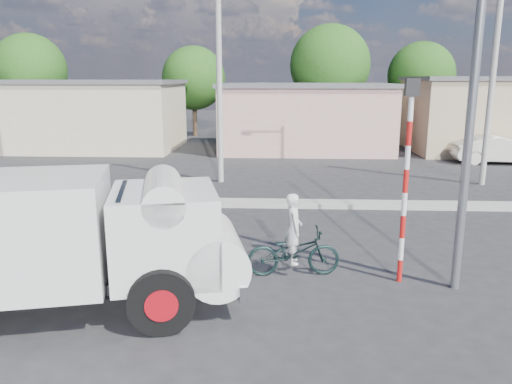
{
  "coord_description": "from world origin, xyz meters",
  "views": [
    {
      "loc": [
        0.57,
        -8.9,
        4.37
      ],
      "look_at": [
        -0.1,
        4.45,
        1.3
      ],
      "focal_mm": 35.0,
      "sensor_mm": 36.0,
      "label": 1
    }
  ],
  "objects_px": {
    "bicycle": "(293,252)",
    "cyclist": "(294,241)",
    "traffic_pole": "(407,165)",
    "streetlight": "(469,46)",
    "truck": "(68,239)",
    "car_cream": "(498,150)",
    "car_red": "(506,150)"
  },
  "relations": [
    {
      "from": "truck",
      "to": "traffic_pole",
      "type": "distance_m",
      "value": 6.88
    },
    {
      "from": "traffic_pole",
      "to": "streetlight",
      "type": "distance_m",
      "value": 2.56
    },
    {
      "from": "car_cream",
      "to": "bicycle",
      "type": "bearing_deg",
      "value": 148.54
    },
    {
      "from": "truck",
      "to": "bicycle",
      "type": "xyz_separation_m",
      "value": [
        4.21,
        2.05,
        -0.92
      ]
    },
    {
      "from": "bicycle",
      "to": "car_red",
      "type": "xyz_separation_m",
      "value": [
        11.67,
        16.39,
        0.06
      ]
    },
    {
      "from": "truck",
      "to": "car_red",
      "type": "xyz_separation_m",
      "value": [
        15.88,
        18.44,
        -0.86
      ]
    },
    {
      "from": "bicycle",
      "to": "car_cream",
      "type": "distance_m",
      "value": 19.08
    },
    {
      "from": "car_cream",
      "to": "streetlight",
      "type": "height_order",
      "value": "streetlight"
    },
    {
      "from": "cyclist",
      "to": "streetlight",
      "type": "bearing_deg",
      "value": -105.86
    },
    {
      "from": "bicycle",
      "to": "car_red",
      "type": "distance_m",
      "value": 20.12
    },
    {
      "from": "traffic_pole",
      "to": "bicycle",
      "type": "bearing_deg",
      "value": 174.07
    },
    {
      "from": "car_red",
      "to": "traffic_pole",
      "type": "bearing_deg",
      "value": 169.84
    },
    {
      "from": "bicycle",
      "to": "cyclist",
      "type": "relative_size",
      "value": 1.31
    },
    {
      "from": "cyclist",
      "to": "streetlight",
      "type": "relative_size",
      "value": 0.18
    },
    {
      "from": "truck",
      "to": "bicycle",
      "type": "relative_size",
      "value": 3.24
    },
    {
      "from": "bicycle",
      "to": "truck",
      "type": "bearing_deg",
      "value": 109.49
    },
    {
      "from": "truck",
      "to": "car_red",
      "type": "distance_m",
      "value": 24.35
    },
    {
      "from": "streetlight",
      "to": "truck",
      "type": "bearing_deg",
      "value": -168.61
    },
    {
      "from": "truck",
      "to": "car_cream",
      "type": "distance_m",
      "value": 23.29
    },
    {
      "from": "car_cream",
      "to": "streetlight",
      "type": "distance_m",
      "value": 18.39
    },
    {
      "from": "truck",
      "to": "cyclist",
      "type": "bearing_deg",
      "value": 12.46
    },
    {
      "from": "traffic_pole",
      "to": "streetlight",
      "type": "xyz_separation_m",
      "value": [
        0.94,
        -0.3,
        2.37
      ]
    },
    {
      "from": "traffic_pole",
      "to": "streetlight",
      "type": "bearing_deg",
      "value": -17.73
    },
    {
      "from": "cyclist",
      "to": "car_red",
      "type": "relative_size",
      "value": 0.45
    },
    {
      "from": "car_red",
      "to": "traffic_pole",
      "type": "xyz_separation_m",
      "value": [
        -9.34,
        -16.63,
        1.99
      ]
    },
    {
      "from": "truck",
      "to": "car_cream",
      "type": "relative_size",
      "value": 1.54
    },
    {
      "from": "car_red",
      "to": "streetlight",
      "type": "distance_m",
      "value": 19.4
    },
    {
      "from": "truck",
      "to": "cyclist",
      "type": "height_order",
      "value": "truck"
    },
    {
      "from": "traffic_pole",
      "to": "car_cream",
      "type": "bearing_deg",
      "value": 61.52
    },
    {
      "from": "bicycle",
      "to": "car_red",
      "type": "bearing_deg",
      "value": -41.89
    },
    {
      "from": "cyclist",
      "to": "traffic_pole",
      "type": "relative_size",
      "value": 0.37
    },
    {
      "from": "car_cream",
      "to": "streetlight",
      "type": "relative_size",
      "value": 0.49
    }
  ]
}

